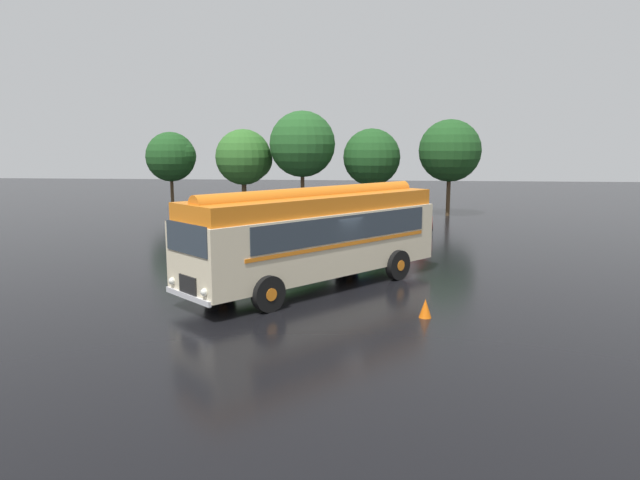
{
  "coord_description": "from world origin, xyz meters",
  "views": [
    {
      "loc": [
        1.65,
        -19.58,
        4.91
      ],
      "look_at": [
        -0.41,
        1.23,
        1.4
      ],
      "focal_mm": 32.0,
      "sensor_mm": 36.0,
      "label": 1
    }
  ],
  "objects_px": {
    "car_near_left": "(268,213)",
    "car_mid_left": "(316,213)",
    "car_far_right": "(411,215)",
    "vintage_bus": "(315,233)",
    "car_mid_right": "(361,214)",
    "traffic_cone": "(425,308)"
  },
  "relations": [
    {
      "from": "car_mid_left",
      "to": "car_mid_right",
      "type": "bearing_deg",
      "value": -8.26
    },
    {
      "from": "car_near_left",
      "to": "car_far_right",
      "type": "bearing_deg",
      "value": -1.42
    },
    {
      "from": "vintage_bus",
      "to": "car_mid_right",
      "type": "relative_size",
      "value": 2.11
    },
    {
      "from": "vintage_bus",
      "to": "car_mid_left",
      "type": "height_order",
      "value": "vintage_bus"
    },
    {
      "from": "car_mid_left",
      "to": "traffic_cone",
      "type": "relative_size",
      "value": 7.75
    },
    {
      "from": "car_mid_left",
      "to": "car_far_right",
      "type": "relative_size",
      "value": 0.98
    },
    {
      "from": "vintage_bus",
      "to": "traffic_cone",
      "type": "bearing_deg",
      "value": -43.17
    },
    {
      "from": "car_near_left",
      "to": "car_mid_right",
      "type": "bearing_deg",
      "value": -1.05
    },
    {
      "from": "car_mid_right",
      "to": "traffic_cone",
      "type": "distance_m",
      "value": 17.8
    },
    {
      "from": "car_near_left",
      "to": "car_mid_left",
      "type": "distance_m",
      "value": 2.9
    },
    {
      "from": "car_near_left",
      "to": "car_far_right",
      "type": "height_order",
      "value": "same"
    },
    {
      "from": "vintage_bus",
      "to": "car_mid_left",
      "type": "relative_size",
      "value": 2.15
    },
    {
      "from": "car_mid_right",
      "to": "car_far_right",
      "type": "bearing_deg",
      "value": -2.11
    },
    {
      "from": "car_mid_left",
      "to": "car_near_left",
      "type": "bearing_deg",
      "value": -174.22
    },
    {
      "from": "car_near_left",
      "to": "car_far_right",
      "type": "xyz_separation_m",
      "value": [
        8.55,
        -0.21,
        0.0
      ]
    },
    {
      "from": "car_near_left",
      "to": "traffic_cone",
      "type": "xyz_separation_m",
      "value": [
        7.96,
        -17.74,
        -0.57
      ]
    },
    {
      "from": "car_mid_left",
      "to": "car_mid_right",
      "type": "distance_m",
      "value": 2.75
    },
    {
      "from": "car_mid_right",
      "to": "traffic_cone",
      "type": "xyz_separation_m",
      "value": [
        2.35,
        -17.64,
        -0.57
      ]
    },
    {
      "from": "car_near_left",
      "to": "car_mid_left",
      "type": "height_order",
      "value": "same"
    },
    {
      "from": "car_far_right",
      "to": "car_near_left",
      "type": "bearing_deg",
      "value": 178.58
    },
    {
      "from": "car_far_right",
      "to": "vintage_bus",
      "type": "bearing_deg",
      "value": -106.12
    },
    {
      "from": "vintage_bus",
      "to": "car_far_right",
      "type": "relative_size",
      "value": 2.11
    }
  ]
}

